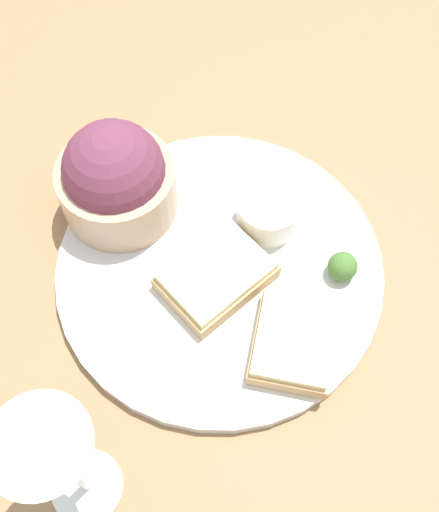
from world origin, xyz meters
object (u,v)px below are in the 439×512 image
object	(u,v)px
salad_bowl	(116,179)
cheese_toast_near	(216,276)
sauce_ramekin	(268,211)
cheese_toast_far	(289,345)
wine_glass	(55,458)

from	to	relation	value
salad_bowl	cheese_toast_near	world-z (taller)	salad_bowl
sauce_ramekin	cheese_toast_near	world-z (taller)	sauce_ramekin
cheese_toast_far	wine_glass	world-z (taller)	wine_glass
cheese_toast_far	wine_glass	size ratio (longest dim) A/B	0.67
cheese_toast_near	cheese_toast_far	xyz separation A→B (m)	(0.01, -0.10, 0.00)
sauce_ramekin	cheese_toast_far	size ratio (longest dim) A/B	0.55
cheese_toast_near	wine_glass	xyz separation A→B (m)	(-0.21, -0.08, 0.10)
wine_glass	cheese_toast_near	bearing A→B (deg)	21.26
cheese_toast_far	wine_glass	bearing A→B (deg)	175.35
salad_bowl	cheese_toast_near	bearing A→B (deg)	-80.79
cheese_toast_near	cheese_toast_far	distance (m)	0.10
cheese_toast_near	wine_glass	world-z (taller)	wine_glass
salad_bowl	cheese_toast_near	xyz separation A→B (m)	(0.02, -0.13, -0.03)
wine_glass	sauce_ramekin	bearing A→B (deg)	19.22
salad_bowl	wine_glass	size ratio (longest dim) A/B	0.69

